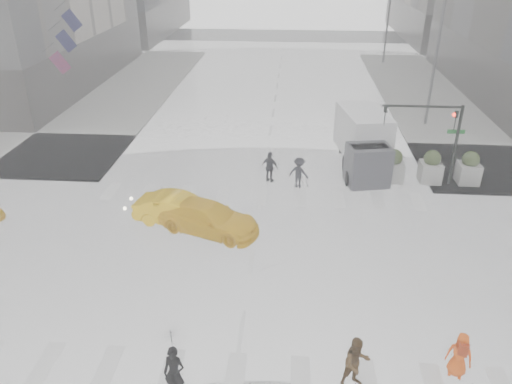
# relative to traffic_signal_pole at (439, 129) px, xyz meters

# --- Properties ---
(ground) EXTENTS (120.00, 120.00, 0.00)m
(ground) POSITION_rel_traffic_signal_pole_xyz_m (-9.01, -8.01, -3.22)
(ground) COLOR black
(ground) RESTS_ON ground
(sidewalk_nw) EXTENTS (35.00, 35.00, 0.15)m
(sidewalk_nw) POSITION_rel_traffic_signal_pole_xyz_m (-28.51, 9.49, -3.14)
(sidewalk_nw) COLOR gray
(sidewalk_nw) RESTS_ON ground
(road_markings) EXTENTS (18.00, 48.00, 0.01)m
(road_markings) POSITION_rel_traffic_signal_pole_xyz_m (-9.01, -8.01, -3.21)
(road_markings) COLOR silver
(road_markings) RESTS_ON ground
(traffic_signal_pole) EXTENTS (4.45, 0.42, 4.50)m
(traffic_signal_pole) POSITION_rel_traffic_signal_pole_xyz_m (0.00, 0.00, 0.00)
(traffic_signal_pole) COLOR black
(traffic_signal_pole) RESTS_ON ground
(street_lamp_near) EXTENTS (2.15, 0.22, 9.00)m
(street_lamp_near) POSITION_rel_traffic_signal_pole_xyz_m (1.86, 9.99, 1.73)
(street_lamp_near) COLOR #59595B
(street_lamp_near) RESTS_ON ground
(street_lamp_far) EXTENTS (2.15, 0.22, 9.00)m
(street_lamp_far) POSITION_rel_traffic_signal_pole_xyz_m (1.86, 29.99, 1.73)
(street_lamp_far) COLOR #59595B
(street_lamp_far) RESTS_ON ground
(planter_west) EXTENTS (1.10, 1.10, 1.80)m
(planter_west) POSITION_rel_traffic_signal_pole_xyz_m (-2.01, 0.19, -2.23)
(planter_west) COLOR gray
(planter_west) RESTS_ON ground
(planter_mid) EXTENTS (1.10, 1.10, 1.80)m
(planter_mid) POSITION_rel_traffic_signal_pole_xyz_m (-0.01, 0.19, -2.23)
(planter_mid) COLOR gray
(planter_mid) RESTS_ON ground
(planter_east) EXTENTS (1.10, 1.10, 1.80)m
(planter_east) POSITION_rel_traffic_signal_pole_xyz_m (1.99, 0.19, -2.23)
(planter_east) COLOR gray
(planter_east) RESTS_ON ground
(flag_cluster) EXTENTS (2.87, 3.06, 4.69)m
(flag_cluster) POSITION_rel_traffic_signal_pole_xyz_m (-24.09, 10.49, 2.42)
(flag_cluster) COLOR #59595B
(flag_cluster) RESTS_ON ground
(pedestrian_black) EXTENTS (1.11, 1.13, 2.43)m
(pedestrian_black) POSITION_rel_traffic_signal_pole_xyz_m (-10.63, -14.81, -1.63)
(pedestrian_black) COLOR black
(pedestrian_black) RESTS_ON ground
(pedestrian_brown) EXTENTS (1.04, 0.94, 1.77)m
(pedestrian_brown) POSITION_rel_traffic_signal_pole_xyz_m (-5.42, -14.04, -2.33)
(pedestrian_brown) COLOR #442F18
(pedestrian_brown) RESTS_ON ground
(pedestrian_orange) EXTENTS (0.89, 0.76, 1.55)m
(pedestrian_orange) POSITION_rel_traffic_signal_pole_xyz_m (-2.27, -13.37, -2.43)
(pedestrian_orange) COLOR #EE5210
(pedestrian_orange) RESTS_ON ground
(pedestrian_far_a) EXTENTS (1.18, 1.00, 1.73)m
(pedestrian_far_a) POSITION_rel_traffic_signal_pole_xyz_m (-8.65, -0.17, -2.35)
(pedestrian_far_a) COLOR black
(pedestrian_far_a) RESTS_ON ground
(pedestrian_far_b) EXTENTS (1.24, 0.97, 1.70)m
(pedestrian_far_b) POSITION_rel_traffic_signal_pole_xyz_m (-7.08, -0.72, -2.37)
(pedestrian_far_b) COLOR black
(pedestrian_far_b) RESTS_ON ground
(taxi_mid) EXTENTS (4.50, 2.33, 1.41)m
(taxi_mid) POSITION_rel_traffic_signal_pole_xyz_m (-12.58, -5.00, -2.51)
(taxi_mid) COLOR yellow
(taxi_mid) RESTS_ON ground
(taxi_rear) EXTENTS (4.61, 3.24, 1.38)m
(taxi_rear) POSITION_rel_traffic_signal_pole_xyz_m (-11.15, -5.60, -2.53)
(taxi_rear) COLOR yellow
(taxi_rear) RESTS_ON ground
(box_truck) EXTENTS (2.26, 6.03, 3.20)m
(box_truck) POSITION_rel_traffic_signal_pole_xyz_m (-3.42, 1.97, -1.51)
(box_truck) COLOR silver
(box_truck) RESTS_ON ground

